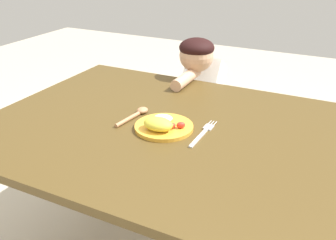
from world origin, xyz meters
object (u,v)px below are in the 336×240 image
Objects in this scene: spoon at (137,114)px; plate at (162,125)px; fork at (203,133)px; person at (201,112)px.

plate is at bearing -105.20° from spoon.
plate is 1.15× the size of spoon.
spoon is at bearing 157.10° from plate.
fork is 1.19× the size of spoon.
person is (-0.11, 0.68, -0.25)m from plate.
person is at bearing 22.30° from fork.
person reaches higher than fork.
plate is at bearing 99.47° from person.
plate is 0.15m from spoon.
spoon is (-0.14, 0.06, -0.01)m from plate.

